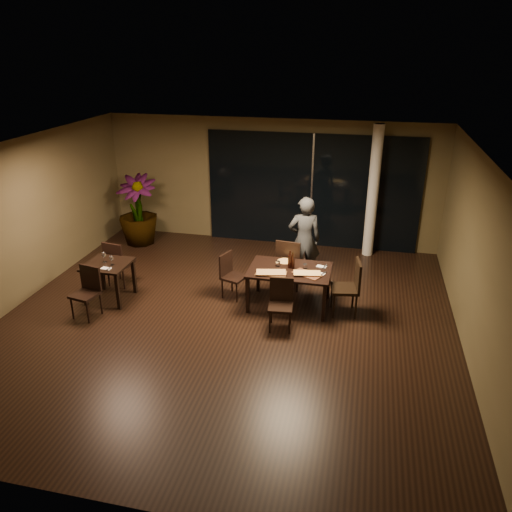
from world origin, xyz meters
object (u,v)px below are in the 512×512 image
object	(u,v)px
side_table	(108,269)
chair_side_near	(88,289)
bottle_a	(290,259)
chair_side_far	(117,261)
chair_main_left	(231,273)
chair_main_right	(350,285)
diner	(304,240)
bottle_b	(293,261)
potted_plant	(138,210)
main_table	(290,273)
chair_main_far	(289,261)
chair_main_near	(281,301)
bottle_c	(293,259)

from	to	relation	value
side_table	chair_side_near	distance (m)	0.65
bottle_a	chair_side_far	bearing A→B (deg)	-179.80
chair_main_left	chair_side_far	world-z (taller)	chair_side_far
chair_main_right	diner	size ratio (longest dim) A/B	0.57
bottle_b	chair_main_left	bearing A→B (deg)	176.09
chair_side_near	potted_plant	distance (m)	3.55
main_table	bottle_b	xyz separation A→B (m)	(0.05, 0.05, 0.21)
chair_main_left	potted_plant	bearing A→B (deg)	71.74
chair_side_far	diner	distance (m)	3.79
chair_main_far	chair_side_far	distance (m)	3.45
chair_side_near	chair_main_far	bearing A→B (deg)	39.68
chair_main_near	potted_plant	world-z (taller)	potted_plant
chair_side_near	bottle_b	xyz separation A→B (m)	(3.53, 1.18, 0.37)
diner	chair_main_right	bearing A→B (deg)	116.19
chair_main_near	diner	distance (m)	1.96
potted_plant	bottle_c	distance (m)	4.69
chair_main_left	bottle_c	xyz separation A→B (m)	(1.20, -0.01, 0.40)
chair_main_far	chair_main_right	world-z (taller)	chair_main_far
diner	bottle_b	distance (m)	1.09
chair_main_near	chair_side_near	size ratio (longest dim) A/B	0.95
chair_main_near	bottle_c	size ratio (longest dim) A/B	3.07
side_table	chair_main_far	world-z (taller)	chair_main_far
chair_main_far	chair_main_right	bearing A→B (deg)	154.81
potted_plant	bottle_a	distance (m)	4.68
chair_main_far	bottle_a	bearing A→B (deg)	105.61
bottle_b	potted_plant	bearing A→B (deg)	151.00
diner	chair_side_far	bearing A→B (deg)	2.84
chair_main_near	bottle_b	distance (m)	0.91
chair_main_near	diner	size ratio (longest dim) A/B	0.49
chair_side_far	chair_side_near	distance (m)	1.19
diner	potted_plant	world-z (taller)	diner
main_table	chair_main_far	world-z (taller)	chair_main_far
chair_main_right	bottle_b	xyz separation A→B (m)	(-1.06, 0.10, 0.31)
side_table	chair_main_left	distance (m)	2.32
chair_main_right	diner	bearing A→B (deg)	-149.94
side_table	chair_side_near	xyz separation A→B (m)	(-0.08, -0.64, -0.10)
chair_side_far	bottle_a	bearing A→B (deg)	-170.80
chair_side_far	diner	world-z (taller)	diner
side_table	bottle_c	xyz separation A→B (m)	(3.43, 0.62, 0.27)
diner	bottle_a	size ratio (longest dim) A/B	5.42
potted_plant	bottle_b	world-z (taller)	potted_plant
side_table	chair_main_right	bearing A→B (deg)	5.68
chair_side_far	bottle_a	distance (m)	3.51
chair_main_left	chair_side_near	distance (m)	2.63
main_table	chair_main_right	distance (m)	1.11
chair_main_right	bottle_a	distance (m)	1.18
main_table	potted_plant	size ratio (longest dim) A/B	0.89
chair_main_far	side_table	bearing A→B (deg)	26.09
chair_main_right	chair_side_near	size ratio (longest dim) A/B	1.11
chair_main_near	chair_main_right	distance (m)	1.34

